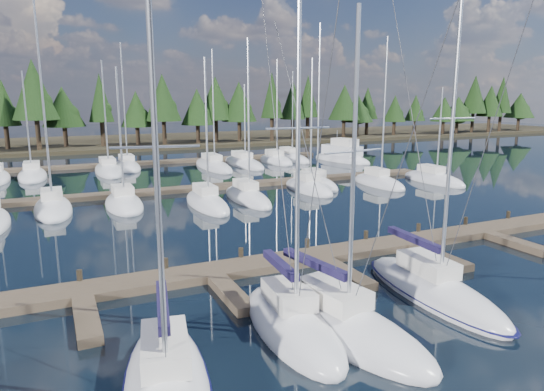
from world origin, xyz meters
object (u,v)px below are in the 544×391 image
main_dock (322,259)px  front_sailboat_2 (292,324)px  front_sailboat_3 (339,323)px  motor_yacht_right (342,157)px  front_sailboat_4 (432,290)px  front_sailboat_1 (167,387)px

main_dock → front_sailboat_2: size_ratio=3.14×
front_sailboat_3 → motor_yacht_right: 49.68m
motor_yacht_right → front_sailboat_4: bearing=-117.6°
main_dock → front_sailboat_4: bearing=-68.9°
main_dock → motor_yacht_right: bearing=55.9°
front_sailboat_4 → motor_yacht_right: (21.36, 40.78, 0.26)m
motor_yacht_right → front_sailboat_1: bearing=-128.1°
main_dock → front_sailboat_2: 7.92m
front_sailboat_1 → front_sailboat_2: size_ratio=0.97×
front_sailboat_3 → main_dock: bearing=64.6°
front_sailboat_1 → motor_yacht_right: 54.81m
front_sailboat_4 → front_sailboat_3: bearing=-169.8°
front_sailboat_2 → front_sailboat_4: 7.21m
main_dock → front_sailboat_2: front_sailboat_2 is taller
front_sailboat_1 → motor_yacht_right: size_ratio=1.28×
front_sailboat_3 → front_sailboat_4: (5.53, 1.00, 0.02)m
front_sailboat_2 → front_sailboat_4: bearing=2.6°
front_sailboat_2 → front_sailboat_3: (1.68, -0.67, -0.03)m
front_sailboat_1 → front_sailboat_4: front_sailboat_4 is taller
main_dock → front_sailboat_1: size_ratio=3.23×
front_sailboat_1 → front_sailboat_4: (12.43, 2.38, 0.00)m
main_dock → front_sailboat_1: bearing=-140.9°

